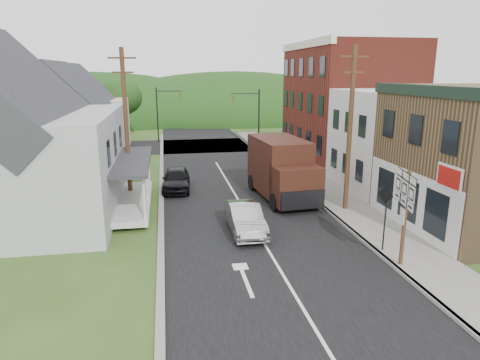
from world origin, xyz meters
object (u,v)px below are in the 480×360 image
dark_sedan (176,179)px  delivery_van (282,169)px  route_sign_cluster (405,205)px  warning_sign (385,209)px  silver_sedan (245,219)px

dark_sedan → delivery_van: delivery_van is taller
route_sign_cluster → warning_sign: route_sign_cluster is taller
delivery_van → warning_sign: delivery_van is taller
delivery_van → warning_sign: 9.05m
route_sign_cluster → silver_sedan: bearing=150.3°
delivery_van → silver_sedan: bearing=-126.3°
silver_sedan → warning_sign: bearing=-32.9°
dark_sedan → warning_sign: (8.42, -11.84, 1.25)m
dark_sedan → route_sign_cluster: bearing=-54.0°
dark_sedan → route_sign_cluster: 15.82m
dark_sedan → warning_sign: bearing=-50.9°
silver_sedan → delivery_van: 6.39m
warning_sign → delivery_van: bearing=78.9°
silver_sedan → route_sign_cluster: 7.51m
route_sign_cluster → warning_sign: 1.56m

